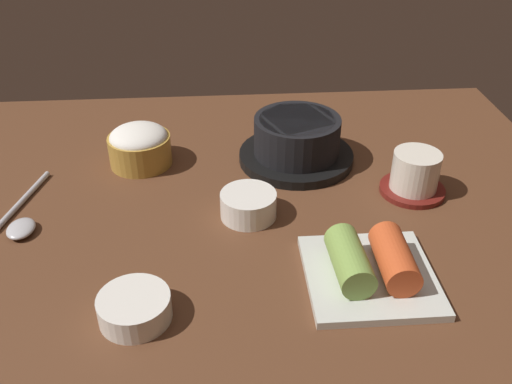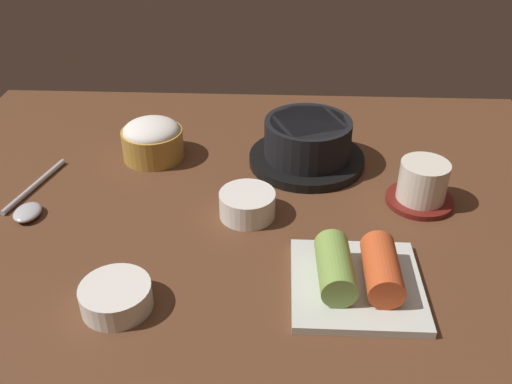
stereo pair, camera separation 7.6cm
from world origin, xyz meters
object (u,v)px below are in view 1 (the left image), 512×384
at_px(tea_cup_with_saucer, 415,174).
at_px(spoon, 22,219).
at_px(stone_pot, 297,141).
at_px(kimchi_plate, 371,267).
at_px(banchan_cup_center, 248,204).
at_px(side_bowl_near, 134,307).
at_px(rice_bowl, 140,145).

relative_size(tea_cup_with_saucer, spoon, 0.56).
relative_size(stone_pot, tea_cup_with_saucer, 1.92).
distance_m(stone_pot, kimchi_plate, 0.29).
xyz_separation_m(banchan_cup_center, side_bowl_near, (-0.13, -0.18, -0.00)).
relative_size(banchan_cup_center, side_bowl_near, 0.97).
xyz_separation_m(tea_cup_with_saucer, kimchi_plate, (-0.11, -0.18, -0.01)).
height_order(rice_bowl, banchan_cup_center, rice_bowl).
bearing_deg(banchan_cup_center, rice_bowl, 135.93).
height_order(banchan_cup_center, kimchi_plate, kimchi_plate).
distance_m(stone_pot, spoon, 0.42).
relative_size(tea_cup_with_saucer, kimchi_plate, 0.63).
height_order(stone_pot, banchan_cup_center, stone_pot).
bearing_deg(spoon, rice_bowl, 45.93).
bearing_deg(kimchi_plate, banchan_cup_center, 133.96).
bearing_deg(stone_pot, kimchi_plate, -80.25).
relative_size(rice_bowl, kimchi_plate, 0.65).
bearing_deg(spoon, banchan_cup_center, -0.95).
bearing_deg(kimchi_plate, rice_bowl, 135.01).
distance_m(stone_pot, banchan_cup_center, 0.17).
bearing_deg(kimchi_plate, spoon, 161.83).
bearing_deg(rice_bowl, stone_pot, -1.95).
bearing_deg(stone_pot, banchan_cup_center, -120.13).
height_order(stone_pot, rice_bowl, stone_pot).
bearing_deg(stone_pot, spoon, -160.06).
xyz_separation_m(banchan_cup_center, spoon, (-0.30, 0.01, -0.01)).
bearing_deg(kimchi_plate, side_bowl_near, -171.03).
bearing_deg(side_bowl_near, spoon, 132.53).
bearing_deg(tea_cup_with_saucer, rice_bowl, 164.34).
bearing_deg(stone_pot, rice_bowl, 178.05).
distance_m(side_bowl_near, spoon, 0.25).
relative_size(kimchi_plate, spoon, 0.89).
bearing_deg(banchan_cup_center, kimchi_plate, -46.04).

